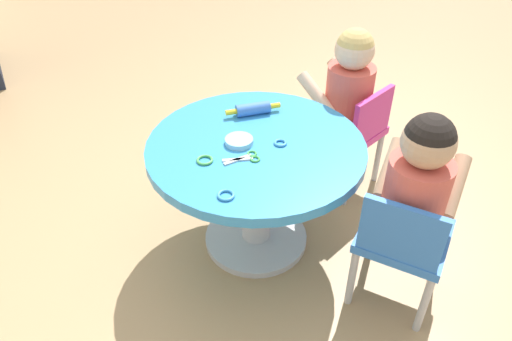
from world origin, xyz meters
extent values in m
plane|color=tan|center=(0.00, 0.00, 0.00)|extent=(10.00, 10.00, 0.00)
cylinder|color=silver|center=(0.00, 0.00, 0.01)|extent=(0.44, 0.44, 0.03)
cylinder|color=silver|center=(0.00, 0.00, 0.23)|extent=(0.12, 0.12, 0.47)
cylinder|color=#338CD1|center=(0.00, 0.00, 0.49)|extent=(0.83, 0.83, 0.04)
cylinder|color=#B7B7BC|center=(-0.20, -0.71, 0.14)|extent=(0.03, 0.03, 0.28)
cylinder|color=#B7B7BC|center=(-0.09, -0.47, 0.14)|extent=(0.03, 0.03, 0.28)
cylinder|color=#B7B7BC|center=(-0.43, -0.60, 0.14)|extent=(0.03, 0.03, 0.28)
cylinder|color=#B7B7BC|center=(-0.32, -0.36, 0.14)|extent=(0.03, 0.03, 0.28)
cube|color=blue|center=(-0.26, -0.54, 0.30)|extent=(0.40, 0.40, 0.04)
cube|color=blue|center=(-0.38, -0.48, 0.43)|extent=(0.14, 0.25, 0.22)
cube|color=#3F4772|center=(-0.26, -0.54, 0.30)|extent=(0.37, 0.36, 0.04)
cylinder|color=#D8594C|center=(-0.26, -0.54, 0.47)|extent=(0.21, 0.21, 0.30)
sphere|color=tan|center=(-0.26, -0.54, 0.70)|extent=(0.17, 0.17, 0.17)
sphere|color=black|center=(-0.26, -0.54, 0.71)|extent=(0.16, 0.16, 0.16)
cylinder|color=tan|center=(-0.22, -0.68, 0.49)|extent=(0.22, 0.14, 0.17)
cylinder|color=tan|center=(-0.12, -0.48, 0.49)|extent=(0.22, 0.14, 0.17)
cylinder|color=#B7B7BC|center=(0.62, -0.40, 0.14)|extent=(0.03, 0.03, 0.28)
cylinder|color=#B7B7BC|center=(0.43, -0.22, 0.14)|extent=(0.03, 0.03, 0.28)
cylinder|color=#B7B7BC|center=(0.44, -0.59, 0.14)|extent=(0.03, 0.03, 0.28)
cylinder|color=#B7B7BC|center=(0.25, -0.41, 0.14)|extent=(0.03, 0.03, 0.28)
cube|color=#CC338C|center=(0.44, -0.40, 0.30)|extent=(0.42, 0.42, 0.04)
cube|color=#CC338C|center=(0.35, -0.50, 0.43)|extent=(0.21, 0.20, 0.22)
cube|color=#3F4772|center=(0.44, -0.40, 0.30)|extent=(0.38, 0.38, 0.04)
cylinder|color=#D8594C|center=(0.44, -0.40, 0.47)|extent=(0.21, 0.21, 0.30)
sphere|color=beige|center=(0.44, -0.40, 0.70)|extent=(0.17, 0.17, 0.17)
sphere|color=tan|center=(0.44, -0.40, 0.71)|extent=(0.16, 0.16, 0.16)
cylinder|color=beige|center=(0.59, -0.40, 0.49)|extent=(0.19, 0.19, 0.17)
cylinder|color=beige|center=(0.42, -0.26, 0.49)|extent=(0.19, 0.19, 0.17)
cylinder|color=#3F72CC|center=(0.22, 0.02, 0.53)|extent=(0.09, 0.15, 0.05)
cylinder|color=yellow|center=(0.19, 0.11, 0.53)|extent=(0.04, 0.05, 0.02)
cylinder|color=yellow|center=(0.25, -0.07, 0.53)|extent=(0.04, 0.05, 0.02)
cube|color=silver|center=(-0.11, 0.06, 0.51)|extent=(0.07, 0.10, 0.01)
cube|color=silver|center=(-0.11, 0.06, 0.51)|extent=(0.03, 0.11, 0.01)
torus|color=green|center=(-0.07, 0.01, 0.51)|extent=(0.05, 0.05, 0.01)
torus|color=green|center=(-0.10, 0.00, 0.51)|extent=(0.05, 0.05, 0.01)
cylinder|color=#8CCCF2|center=(0.00, 0.06, 0.52)|extent=(0.11, 0.11, 0.02)
torus|color=#4CB259|center=(-0.12, 0.18, 0.51)|extent=(0.06, 0.06, 0.01)
torus|color=#3F99D8|center=(-0.31, 0.09, 0.51)|extent=(0.06, 0.06, 0.01)
torus|color=#3F99D8|center=(0.00, -0.09, 0.51)|extent=(0.05, 0.05, 0.01)
camera|label=1|loc=(-1.50, -0.04, 1.51)|focal=33.71mm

